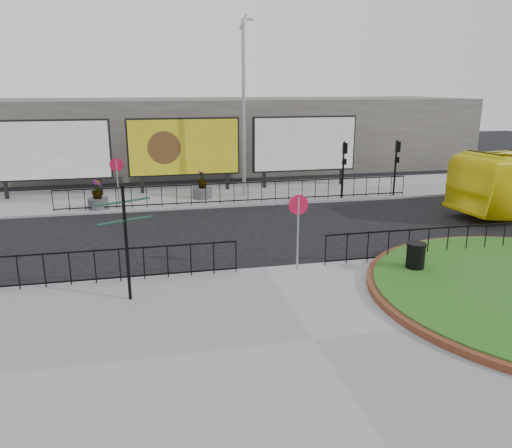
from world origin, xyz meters
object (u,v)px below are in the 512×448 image
object	(u,v)px
billboard_mid	(184,147)
lamp_post	(244,107)
fingerpost_sign	(125,231)
planter_b	(202,189)
litter_bin	(415,259)
planter_a	(98,198)

from	to	relation	value
billboard_mid	lamp_post	distance (m)	4.23
lamp_post	fingerpost_sign	bearing A→B (deg)	-114.50
fingerpost_sign	billboard_mid	bearing A→B (deg)	58.10
lamp_post	planter_b	world-z (taller)	lamp_post
lamp_post	planter_b	bearing A→B (deg)	-178.51
lamp_post	litter_bin	xyz separation A→B (m)	(2.99, -12.64, -4.19)
lamp_post	planter_a	world-z (taller)	lamp_post
billboard_mid	planter_a	distance (m)	5.92
lamp_post	planter_a	distance (m)	8.70
billboard_mid	litter_bin	size ratio (longest dim) A/B	6.07
fingerpost_sign	planter_a	world-z (taller)	fingerpost_sign
lamp_post	billboard_mid	bearing A→B (deg)	146.75
planter_b	planter_a	bearing A→B (deg)	-166.34
planter_b	litter_bin	bearing A→B (deg)	-67.25
planter_a	planter_b	size ratio (longest dim) A/B	0.98
litter_bin	planter_a	distance (m)	15.43
litter_bin	planter_a	world-z (taller)	planter_a
lamp_post	fingerpost_sign	distance (m)	14.19
fingerpost_sign	planter_a	distance (m)	11.57
litter_bin	planter_b	bearing A→B (deg)	112.75
planter_a	planter_b	world-z (taller)	planter_b
billboard_mid	planter_b	world-z (taller)	billboard_mid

